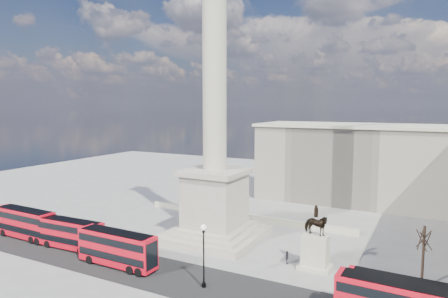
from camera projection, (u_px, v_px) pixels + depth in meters
ground at (198, 247)px, 58.18m from camera, size 180.00×180.00×0.00m
asphalt_road at (190, 281)px, 47.07m from camera, size 120.00×9.00×0.01m
nelsons_column at (215, 156)px, 61.14m from camera, size 14.00×14.00×49.85m
balustrade_wall at (244, 217)px, 72.18m from camera, size 40.00×0.60×1.10m
building_northeast at (380, 164)px, 83.17m from camera, size 51.00×17.00×16.60m
red_bus_a at (71, 234)px, 57.28m from camera, size 10.75×2.89×4.32m
red_bus_b at (118, 248)px, 51.11m from camera, size 11.35×2.83×4.59m
red_bus_e at (25, 223)px, 61.98m from camera, size 11.47×2.94×4.63m
victorian_lamp at (204, 251)px, 44.99m from camera, size 0.63×0.63×7.33m
equestrian_statue at (315, 247)px, 50.32m from camera, size 3.97×2.98×8.27m
bare_tree_near at (424, 237)px, 44.47m from camera, size 1.75×1.75×7.66m
pedestrian_walking at (406, 290)px, 42.67m from camera, size 0.84×0.76×1.94m
pedestrian_standing at (414, 289)px, 42.92m from camera, size 1.15×1.12×1.87m
pedestrian_crossing at (287, 257)px, 52.04m from camera, size 0.76×1.12×1.77m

